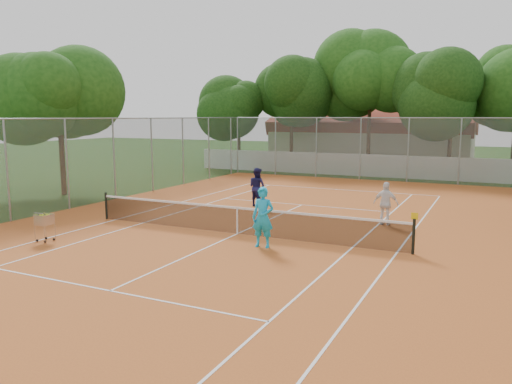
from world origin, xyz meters
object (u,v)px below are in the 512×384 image
at_px(clubhouse, 372,138).
at_px(ball_hopper, 45,227).
at_px(player_far_right, 386,204).
at_px(player_near, 263,217).
at_px(player_far_left, 257,187).
at_px(tennis_net, 237,220).

distance_m(clubhouse, ball_hopper, 32.89).
xyz_separation_m(player_far_right, ball_hopper, (-9.54, -7.44, -0.32)).
bearing_deg(player_near, player_far_left, 111.56).
height_order(clubhouse, ball_hopper, clubhouse).
relative_size(clubhouse, ball_hopper, 16.50).
relative_size(player_near, player_far_right, 1.16).
relative_size(tennis_net, clubhouse, 0.72).
height_order(player_far_right, ball_hopper, player_far_right).
xyz_separation_m(player_near, player_far_right, (2.81, 4.95, -0.13)).
bearing_deg(player_far_left, tennis_net, 127.18).
height_order(clubhouse, player_far_left, clubhouse).
relative_size(clubhouse, player_far_left, 9.30).
bearing_deg(player_near, tennis_net, 136.65).
bearing_deg(tennis_net, ball_hopper, -144.56).
distance_m(player_far_right, ball_hopper, 12.11).
distance_m(player_near, ball_hopper, 7.19).
distance_m(player_far_left, player_far_right, 6.29).
xyz_separation_m(player_near, ball_hopper, (-6.73, -2.49, -0.46)).
xyz_separation_m(tennis_net, clubhouse, (-2.00, 29.00, 1.69)).
height_order(clubhouse, player_near, clubhouse).
bearing_deg(clubhouse, player_near, -83.30).
bearing_deg(tennis_net, player_far_left, 108.50).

